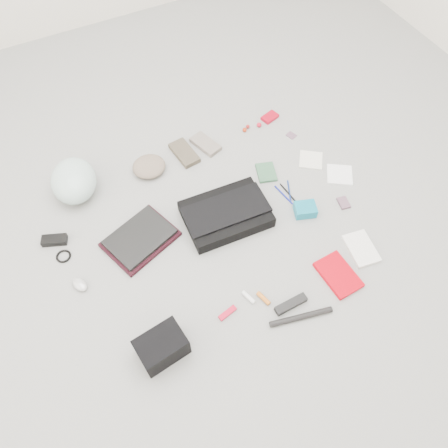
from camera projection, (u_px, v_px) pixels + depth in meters
name	position (u px, v px, depth m)	size (l,w,h in m)	color
ground_plane	(224.00, 229.00, 2.20)	(4.00, 4.00, 0.00)	gray
messenger_bag	(226.00, 214.00, 2.21)	(0.42, 0.30, 0.07)	black
bag_flap	(226.00, 210.00, 2.17)	(0.42, 0.19, 0.01)	black
laptop_sleeve	(140.00, 239.00, 2.15)	(0.33, 0.25, 0.02)	black
laptop	(140.00, 237.00, 2.14)	(0.30, 0.22, 0.02)	black
bike_helmet	(74.00, 181.00, 2.26)	(0.23, 0.29, 0.17)	silver
beanie	(149.00, 166.00, 2.38)	(0.18, 0.17, 0.06)	#806C5B
mitten_left	(184.00, 153.00, 2.46)	(0.10, 0.20, 0.03)	brown
mitten_right	(205.00, 144.00, 2.50)	(0.09, 0.18, 0.03)	gray
power_brick	(54.00, 240.00, 2.15)	(0.12, 0.05, 0.03)	black
cable_coil	(63.00, 256.00, 2.11)	(0.07, 0.07, 0.01)	black
mouse	(80.00, 285.00, 2.02)	(0.05, 0.09, 0.03)	#B6B6B6
camera_bag	(162.00, 347.00, 1.81)	(0.20, 0.14, 0.13)	black
multitool	(227.00, 313.00, 1.95)	(0.09, 0.02, 0.01)	red
toiletry_tube_white	(248.00, 297.00, 1.99)	(0.02, 0.02, 0.07)	white
toiletry_tube_orange	(263.00, 298.00, 1.98)	(0.02, 0.02, 0.07)	orange
u_lock	(291.00, 304.00, 1.96)	(0.16, 0.04, 0.03)	black
bike_pump	(301.00, 317.00, 1.93)	(0.03, 0.03, 0.29)	black
book_red	(338.00, 275.00, 2.05)	(0.14, 0.21, 0.02)	red
book_white	(361.00, 249.00, 2.13)	(0.12, 0.18, 0.02)	white
notepad	(266.00, 172.00, 2.39)	(0.10, 0.13, 0.02)	#325E3F
pen_blue	(284.00, 195.00, 2.31)	(0.01, 0.01, 0.15)	#101892
pen_black	(288.00, 193.00, 2.32)	(0.01, 0.01, 0.15)	black
pen_navy	(289.00, 191.00, 2.32)	(0.01, 0.01, 0.15)	navy
accordion_wallet	(305.00, 210.00, 2.23)	(0.11, 0.09, 0.05)	#1081A0
card_deck	(344.00, 203.00, 2.28)	(0.05, 0.07, 0.01)	#755163
napkin_top	(311.00, 160.00, 2.45)	(0.13, 0.13, 0.01)	silver
napkin_bottom	(340.00, 175.00, 2.39)	(0.14, 0.14, 0.01)	white
lollipop_a	(245.00, 130.00, 2.56)	(0.03, 0.03, 0.03)	#B32A0C
lollipop_b	(248.00, 126.00, 2.58)	(0.02, 0.02, 0.02)	maroon
lollipop_c	(259.00, 125.00, 2.58)	(0.03, 0.03, 0.03)	red
altoids_tin	(270.00, 117.00, 2.62)	(0.10, 0.06, 0.02)	red
stamp_sheet	(291.00, 135.00, 2.55)	(0.04, 0.05, 0.00)	#765268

